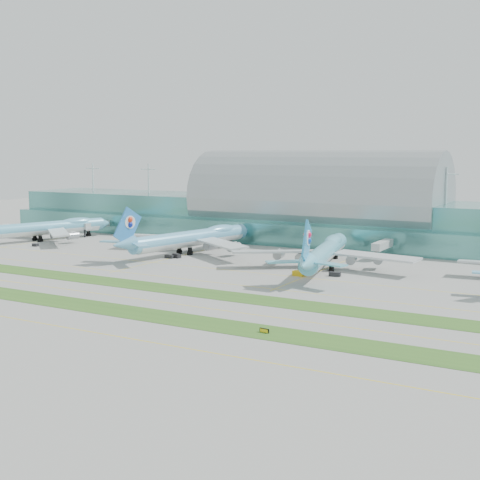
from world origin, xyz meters
The scene contains 17 objects.
ground centered at (0.00, 0.00, 0.00)m, with size 700.00×700.00×0.00m, color gray.
terminal centered at (0.01, 128.79, 14.23)m, with size 340.00×69.10×36.00m.
grass_strip_near centered at (0.00, -28.00, 0.04)m, with size 420.00×12.00×0.08m, color #2D591E.
grass_strip_far centered at (0.00, 2.00, 0.04)m, with size 420.00×12.00×0.08m, color #2D591E.
taxiline_a centered at (0.00, -48.00, 0.01)m, with size 420.00×0.35×0.01m, color yellow.
taxiline_b centered at (0.00, -14.00, 0.01)m, with size 420.00×0.35×0.01m, color yellow.
taxiline_c centered at (0.00, 18.00, 0.01)m, with size 420.00×0.35×0.01m, color yellow.
taxiline_d centered at (0.00, 40.00, 0.01)m, with size 420.00×0.35×0.01m, color yellow.
airliner_a centered at (-114.37, 66.99, 6.35)m, with size 62.53×72.65×20.59m.
airliner_b centered at (-30.36, 67.77, 6.74)m, with size 68.76×78.99×21.86m.
airliner_c centered at (33.15, 59.58, 6.65)m, with size 67.42×77.63×21.55m.
gse_b centered at (-103.33, 49.66, 0.65)m, with size 2.88×1.66×1.30m, color black.
gse_c centered at (-30.80, 51.71, 0.66)m, with size 3.69×1.58×1.31m, color black.
gse_d centered at (-28.73, 53.97, 0.81)m, with size 3.65×1.90×1.62m, color black.
gse_e centered at (30.51, 42.10, 0.86)m, with size 4.07×2.16×1.72m, color #CC9F0C.
gse_f centered at (41.70, 47.45, 0.74)m, with size 3.96×1.65×1.47m, color black.
taxiway_sign_east centered at (53.81, -28.63, 0.55)m, with size 2.63×0.64×1.11m.
Camera 1 is at (124.22, -165.01, 42.51)m, focal length 50.00 mm.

